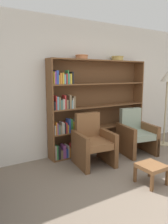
{
  "coord_description": "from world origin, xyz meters",
  "views": [
    {
      "loc": [
        -2.77,
        -1.63,
        1.65
      ],
      "look_at": [
        -0.61,
        1.84,
        0.95
      ],
      "focal_mm": 35.0,
      "sensor_mm": 36.0,
      "label": 1
    }
  ],
  "objects_px": {
    "bowl_brass": "(118,58)",
    "bowl_slate": "(82,57)",
    "bookshelf": "(90,109)",
    "footstool": "(151,168)",
    "floor_lamp": "(167,83)",
    "armchair_leather": "(92,143)",
    "armchair_cushioned": "(136,134)"
  },
  "relations": [
    {
      "from": "armchair_cushioned",
      "to": "footstool",
      "type": "distance_m",
      "value": 1.36
    },
    {
      "from": "armchair_cushioned",
      "to": "floor_lamp",
      "type": "relative_size",
      "value": 0.54
    },
    {
      "from": "bowl_slate",
      "to": "armchair_leather",
      "type": "relative_size",
      "value": 0.27
    },
    {
      "from": "bowl_brass",
      "to": "bowl_slate",
      "type": "bearing_deg",
      "value": 180.0
    },
    {
      "from": "bookshelf",
      "to": "floor_lamp",
      "type": "distance_m",
      "value": 1.92
    },
    {
      "from": "floor_lamp",
      "to": "footstool",
      "type": "relative_size",
      "value": 4.64
    },
    {
      "from": "bookshelf",
      "to": "floor_lamp",
      "type": "bearing_deg",
      "value": -16.3
    },
    {
      "from": "bookshelf",
      "to": "armchair_cushioned",
      "type": "relative_size",
      "value": 2.47
    },
    {
      "from": "footstool",
      "to": "floor_lamp",
      "type": "bearing_deg",
      "value": 33.4
    },
    {
      "from": "armchair_leather",
      "to": "floor_lamp",
      "type": "distance_m",
      "value": 2.35
    },
    {
      "from": "bookshelf",
      "to": "footstool",
      "type": "bearing_deg",
      "value": -89.58
    },
    {
      "from": "armchair_leather",
      "to": "floor_lamp",
      "type": "xyz_separation_m",
      "value": [
        2.1,
        0.05,
        1.05
      ]
    },
    {
      "from": "bowl_slate",
      "to": "armchair_cushioned",
      "type": "distance_m",
      "value": 1.96
    },
    {
      "from": "bowl_brass",
      "to": "floor_lamp",
      "type": "height_order",
      "value": "bowl_brass"
    },
    {
      "from": "armchair_leather",
      "to": "footstool",
      "type": "distance_m",
      "value": 1.17
    },
    {
      "from": "bowl_brass",
      "to": "footstool",
      "type": "bearing_deg",
      "value": -112.45
    },
    {
      "from": "floor_lamp",
      "to": "footstool",
      "type": "height_order",
      "value": "floor_lamp"
    },
    {
      "from": "bowl_slate",
      "to": "armchair_leather",
      "type": "bearing_deg",
      "value": -100.62
    },
    {
      "from": "bowl_slate",
      "to": "bowl_brass",
      "type": "relative_size",
      "value": 0.95
    },
    {
      "from": "bowl_brass",
      "to": "armchair_leather",
      "type": "height_order",
      "value": "bowl_brass"
    },
    {
      "from": "bookshelf",
      "to": "footstool",
      "type": "relative_size",
      "value": 6.17
    },
    {
      "from": "bowl_slate",
      "to": "bookshelf",
      "type": "bearing_deg",
      "value": 5.53
    },
    {
      "from": "footstool",
      "to": "bookshelf",
      "type": "bearing_deg",
      "value": 90.42
    },
    {
      "from": "bowl_brass",
      "to": "floor_lamp",
      "type": "bearing_deg",
      "value": -24.82
    },
    {
      "from": "bowl_slate",
      "to": "footstool",
      "type": "xyz_separation_m",
      "value": [
        0.23,
        -1.66,
        -1.75
      ]
    },
    {
      "from": "armchair_cushioned",
      "to": "bowl_slate",
      "type": "bearing_deg",
      "value": -18.27
    },
    {
      "from": "armchair_cushioned",
      "to": "floor_lamp",
      "type": "height_order",
      "value": "floor_lamp"
    },
    {
      "from": "bowl_slate",
      "to": "floor_lamp",
      "type": "distance_m",
      "value": 2.12
    },
    {
      "from": "floor_lamp",
      "to": "footstool",
      "type": "xyz_separation_m",
      "value": [
        -1.76,
        -1.16,
        -1.21
      ]
    },
    {
      "from": "armchair_leather",
      "to": "bowl_slate",
      "type": "bearing_deg",
      "value": -93.35
    },
    {
      "from": "bookshelf",
      "to": "floor_lamp",
      "type": "xyz_separation_m",
      "value": [
        1.78,
        -0.52,
        0.53
      ]
    },
    {
      "from": "bookshelf",
      "to": "armchair_leather",
      "type": "height_order",
      "value": "bookshelf"
    }
  ]
}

